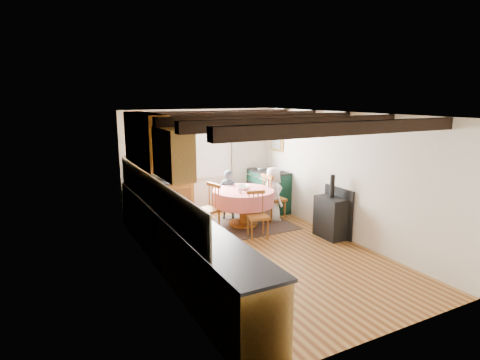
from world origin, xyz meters
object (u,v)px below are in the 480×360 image
cup (240,191)px  child_far (228,194)px  aga_range (268,190)px  chair_near (258,215)px  dining_table (243,208)px  child_right (273,194)px  chair_left (207,208)px  chair_right (274,197)px  cast_iron_stove (331,206)px

cup → child_far: bearing=82.3°
child_far → cup: child_far is taller
aga_range → cup: size_ratio=10.82×
chair_near → aga_range: bearing=67.1°
dining_table → child_far: size_ratio=1.16×
dining_table → child_right: child_right is taller
chair_near → cup: bearing=113.6°
chair_near → child_right: 1.13m
aga_range → dining_table: bearing=-144.6°
aga_range → child_right: bearing=-113.5°
chair_left → chair_right: chair_right is taller
chair_right → aga_range: 0.76m
chair_left → child_far: size_ratio=0.88×
dining_table → chair_near: (-0.08, -0.75, 0.06)m
child_far → chair_near: bearing=107.4°
chair_left → cast_iron_stove: size_ratio=0.79×
aga_range → child_far: bearing=-172.4°
cast_iron_stove → child_right: size_ratio=1.04×
chair_right → cup: bearing=102.9°
dining_table → child_right: (0.74, 0.02, 0.21)m
dining_table → child_far: (-0.07, 0.60, 0.17)m
chair_right → child_right: bearing=112.5°
child_far → chair_left: bearing=56.7°
chair_right → cast_iron_stove: (0.38, -1.43, 0.10)m
child_right → dining_table: bearing=97.3°
dining_table → child_far: bearing=96.3°
aga_range → child_right: (-0.32, -0.73, 0.10)m
dining_table → cup: bearing=-132.4°
chair_left → cast_iron_stove: (1.98, -1.39, 0.13)m
chair_left → cup: 0.74m
cup → chair_right: bearing=13.6°
chair_near → child_right: child_right is taller
cast_iron_stove → child_right: (-0.43, 1.41, -0.02)m
chair_right → child_far: size_ratio=0.94×
child_right → chair_near: bearing=138.8°
chair_right → cast_iron_stove: bearing=-165.7°
cast_iron_stove → cup: bearing=138.1°
child_far → aga_range: bearing=-154.4°
aga_range → cup: aga_range is taller
chair_near → cast_iron_stove: cast_iron_stove is taller
aga_range → cast_iron_stove: cast_iron_stove is taller
child_right → chair_left: bearing=96.3°
chair_left → aga_range: 2.01m
dining_table → chair_near: bearing=-96.2°
dining_table → child_right: bearing=1.8°
child_far → child_right: size_ratio=0.93×
dining_table → chair_left: 0.82m
chair_left → aga_range: bearing=97.1°
dining_table → chair_right: (0.78, 0.04, 0.13)m
cast_iron_stove → chair_right: bearing=105.0°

